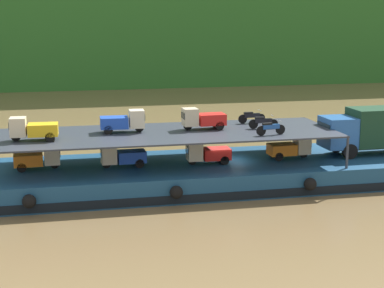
{
  "coord_description": "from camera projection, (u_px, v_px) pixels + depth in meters",
  "views": [
    {
      "loc": [
        -10.39,
        -37.53,
        10.86
      ],
      "look_at": [
        -2.23,
        0.0,
        2.7
      ],
      "focal_mm": 58.53,
      "sensor_mm": 36.0,
      "label": 1
    }
  ],
  "objects": [
    {
      "name": "motorcycle_upper_stbd",
      "position": [
        252.0,
        117.0,
        41.98
      ],
      "size": [
        1.9,
        0.55,
        0.87
      ],
      "color": "black",
      "rests_on": "cargo_rack"
    },
    {
      "name": "mini_truck_lower_stern",
      "position": [
        38.0,
        158.0,
        37.71
      ],
      "size": [
        2.78,
        1.28,
        1.38
      ],
      "color": "orange",
      "rests_on": "cargo_barge"
    },
    {
      "name": "mini_truck_upper_mid",
      "position": [
        123.0,
        121.0,
        38.72
      ],
      "size": [
        2.77,
        1.26,
        1.38
      ],
      "color": "#1E47B7",
      "rests_on": "cargo_rack"
    },
    {
      "name": "mini_truck_lower_aft",
      "position": [
        122.0,
        156.0,
        38.27
      ],
      "size": [
        2.78,
        1.26,
        1.38
      ],
      "color": "#1E47B7",
      "rests_on": "cargo_barge"
    },
    {
      "name": "ground_plane",
      "position": [
        226.0,
        183.0,
        40.29
      ],
      "size": [
        400.0,
        400.0,
        0.0
      ],
      "primitive_type": "plane",
      "color": "brown"
    },
    {
      "name": "mini_truck_upper_stern",
      "position": [
        33.0,
        129.0,
        36.22
      ],
      "size": [
        2.78,
        1.27,
        1.38
      ],
      "color": "gold",
      "rests_on": "cargo_rack"
    },
    {
      "name": "motorcycle_upper_port",
      "position": [
        271.0,
        128.0,
        37.91
      ],
      "size": [
        1.9,
        0.55,
        0.87
      ],
      "color": "black",
      "rests_on": "cargo_rack"
    },
    {
      "name": "motorcycle_upper_centre",
      "position": [
        263.0,
        122.0,
        39.98
      ],
      "size": [
        1.9,
        0.55,
        0.87
      ],
      "color": "black",
      "rests_on": "cargo_rack"
    },
    {
      "name": "mini_truck_upper_fore",
      "position": [
        203.0,
        119.0,
        39.69
      ],
      "size": [
        2.78,
        1.27,
        1.38
      ],
      "color": "red",
      "rests_on": "cargo_rack"
    },
    {
      "name": "mini_truck_lower_fore",
      "position": [
        290.0,
        148.0,
        40.53
      ],
      "size": [
        2.77,
        1.25,
        1.38
      ],
      "color": "orange",
      "rests_on": "cargo_barge"
    },
    {
      "name": "mini_truck_lower_mid",
      "position": [
        208.0,
        153.0,
        39.07
      ],
      "size": [
        2.74,
        1.2,
        1.38
      ],
      "color": "red",
      "rests_on": "cargo_barge"
    },
    {
      "name": "cargo_rack",
      "position": [
        167.0,
        134.0,
        38.79
      ],
      "size": [
        21.08,
        7.05,
        2.0
      ],
      "color": "#2D333D",
      "rests_on": "cargo_barge"
    },
    {
      "name": "covered_lorry",
      "position": [
        374.0,
        129.0,
        41.58
      ],
      "size": [
        7.88,
        2.38,
        3.1
      ],
      "color": "#285BA3",
      "rests_on": "cargo_barge"
    },
    {
      "name": "cargo_barge",
      "position": [
        226.0,
        172.0,
        40.11
      ],
      "size": [
        30.28,
        8.46,
        1.5
      ],
      "color": "navy",
      "rests_on": "ground"
    }
  ]
}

